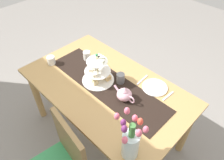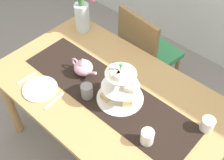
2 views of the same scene
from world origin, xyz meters
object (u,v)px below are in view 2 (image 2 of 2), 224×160
at_px(teapot, 83,67).
at_px(knife_left, 55,101).
at_px(tulip_vase, 82,12).
at_px(tiered_cake_stand, 120,88).
at_px(dinner_plate_left, 40,89).
at_px(dining_table, 109,101).
at_px(mug_grey, 87,91).
at_px(cream_jug, 207,124).
at_px(chair_left, 146,51).
at_px(fork_left, 27,78).
at_px(mug_white_text, 147,137).

height_order(teapot, knife_left, teapot).
xyz_separation_m(tulip_vase, knife_left, (0.40, -0.64, -0.16)).
relative_size(tiered_cake_stand, dinner_plate_left, 1.32).
bearing_deg(dining_table, mug_grey, -118.28).
xyz_separation_m(knife_left, mug_grey, (0.13, 0.17, 0.05)).
height_order(tulip_vase, mug_grey, tulip_vase).
bearing_deg(knife_left, dinner_plate_left, 180.00).
relative_size(teapot, cream_jug, 2.80).
height_order(chair_left, knife_left, chair_left).
relative_size(dinner_plate_left, fork_left, 1.53).
bearing_deg(mug_white_text, dinner_plate_left, -168.05).
bearing_deg(chair_left, mug_grey, -80.24).
bearing_deg(teapot, tiered_cake_stand, -0.18).
bearing_deg(dining_table, chair_left, 106.94).
bearing_deg(dining_table, fork_left, -148.66).
bearing_deg(cream_jug, chair_left, 147.74).
distance_m(chair_left, tiered_cake_stand, 0.83).
bearing_deg(knife_left, dining_table, 56.51).
height_order(dining_table, teapot, teapot).
bearing_deg(tiered_cake_stand, dining_table, 179.37).
bearing_deg(dining_table, dinner_plate_left, -139.04).
xyz_separation_m(tulip_vase, dinner_plate_left, (0.26, -0.64, -0.15)).
bearing_deg(dinner_plate_left, teapot, 70.54).
height_order(teapot, mug_grey, teapot).
bearing_deg(chair_left, cream_jug, -32.26).
bearing_deg(fork_left, knife_left, 0.00).
distance_m(teapot, tulip_vase, 0.51).
height_order(dining_table, dinner_plate_left, dinner_plate_left).
bearing_deg(knife_left, cream_jug, 29.64).
xyz_separation_m(tiered_cake_stand, knife_left, (-0.29, -0.29, -0.10)).
bearing_deg(fork_left, dinner_plate_left, 0.00).
relative_size(chair_left, tiered_cake_stand, 2.99).
bearing_deg(tulip_vase, mug_white_text, -25.32).
bearing_deg(chair_left, dining_table, -73.06).
bearing_deg(tiered_cake_stand, mug_grey, -142.43).
relative_size(tiered_cake_stand, cream_jug, 3.58).
xyz_separation_m(tulip_vase, fork_left, (0.11, -0.64, -0.16)).
relative_size(dining_table, tulip_vase, 3.76).
xyz_separation_m(dining_table, mug_white_text, (0.42, -0.14, 0.15)).
height_order(dining_table, knife_left, knife_left).
bearing_deg(dinner_plate_left, fork_left, 180.00).
xyz_separation_m(teapot, dinner_plate_left, (-0.10, -0.30, -0.05)).
distance_m(dining_table, tiered_cake_stand, 0.22).
height_order(teapot, dinner_plate_left, teapot).
xyz_separation_m(fork_left, knife_left, (0.29, 0.00, 0.00)).
distance_m(cream_jug, mug_white_text, 0.37).
relative_size(dinner_plate_left, knife_left, 1.35).
xyz_separation_m(dinner_plate_left, knife_left, (0.14, 0.00, -0.00)).
height_order(dining_table, tulip_vase, tulip_vase).
bearing_deg(tulip_vase, teapot, -43.56).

